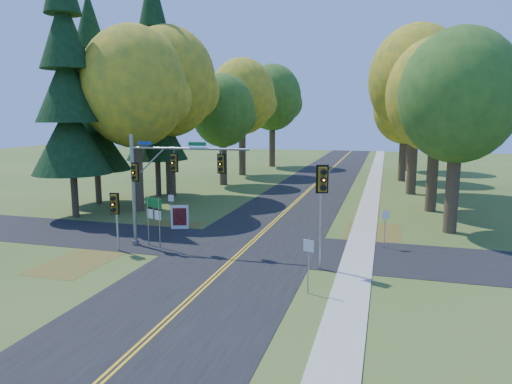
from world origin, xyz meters
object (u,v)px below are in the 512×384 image
(traffic_mast, at_px, (161,176))
(east_signal_pole, at_px, (322,191))
(route_sign_cluster, at_px, (154,212))
(info_kiosk, at_px, (180,217))

(traffic_mast, bearing_deg, east_signal_pole, -11.99)
(traffic_mast, bearing_deg, route_sign_cluster, -174.09)
(traffic_mast, distance_m, route_sign_cluster, 2.10)
(traffic_mast, xyz_separation_m, info_kiosk, (-0.91, 4.15, -3.28))
(east_signal_pole, xyz_separation_m, route_sign_cluster, (-9.63, 1.49, -1.84))
(traffic_mast, bearing_deg, info_kiosk, 100.05)
(route_sign_cluster, relative_size, info_kiosk, 1.82)
(traffic_mast, distance_m, info_kiosk, 5.37)
(traffic_mast, distance_m, east_signal_pole, 9.28)
(east_signal_pole, relative_size, route_sign_cluster, 1.77)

